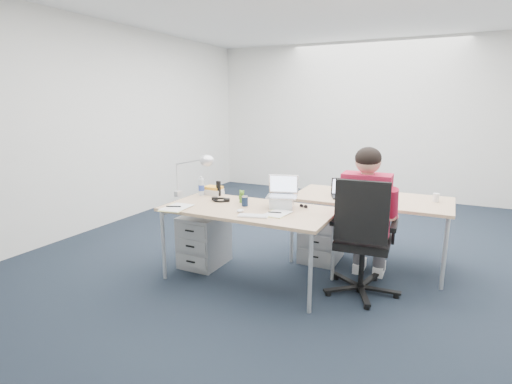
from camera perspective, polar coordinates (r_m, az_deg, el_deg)
floor at (r=4.59m, az=7.16°, el=-9.29°), size 7.00×7.00×0.00m
room at (r=4.27m, az=7.80°, el=12.60°), size 6.02×7.02×2.80m
desk_near at (r=3.81m, az=-1.16°, el=-2.96°), size 1.60×0.80×0.73m
desk_far at (r=4.39m, az=16.08°, el=-1.36°), size 1.60×0.80×0.73m
office_chair at (r=3.77m, az=14.81°, el=-9.60°), size 0.73×0.73×1.09m
seated_person at (r=3.83m, az=15.59°, el=-3.70°), size 0.42×0.74×1.33m
drawer_pedestal_near at (r=4.34m, az=-7.38°, el=-6.75°), size 0.40×0.50×0.55m
drawer_pedestal_far at (r=4.49m, az=9.37°, el=-6.15°), size 0.40×0.50×0.55m
silver_laptop at (r=3.77m, az=3.73°, el=-0.08°), size 0.33×0.29×0.30m
wireless_keyboard at (r=3.51m, az=-0.41°, el=-3.41°), size 0.28×0.17×0.01m
computer_mouse at (r=3.64m, az=-2.28°, el=-2.68°), size 0.06×0.09×0.03m
headphones at (r=4.08m, az=-5.07°, el=-1.04°), size 0.21×0.17×0.03m
can_koozie at (r=3.86m, az=-1.60°, el=-1.29°), size 0.08×0.08×0.10m
water_bottle at (r=4.34m, az=-7.82°, el=0.89°), size 0.08×0.08×0.21m
bear_figurine at (r=3.98m, az=-2.04°, el=-0.62°), size 0.08×0.07×0.13m
book_stack at (r=4.37m, az=-6.10°, el=0.24°), size 0.24×0.21×0.09m
cordless_phone at (r=4.29m, az=-5.38°, el=0.50°), size 0.05×0.03×0.16m
papers_left at (r=3.86m, az=-11.45°, el=-2.21°), size 0.24×0.32×0.01m
papers_right at (r=3.59m, az=2.97°, el=-3.10°), size 0.20×0.27×0.01m
sunglasses at (r=3.83m, az=6.82°, el=-2.07°), size 0.10×0.07×0.02m
desk_lamp at (r=4.22m, az=-9.62°, el=2.42°), size 0.45×0.30×0.49m
dark_laptop at (r=4.29m, az=12.77°, el=0.56°), size 0.37×0.37×0.21m
far_cup at (r=4.41m, az=24.33°, el=-0.73°), size 0.08×0.08×0.09m
far_papers at (r=4.44m, az=12.62°, el=-0.36°), size 0.19×0.27×0.01m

